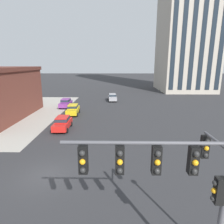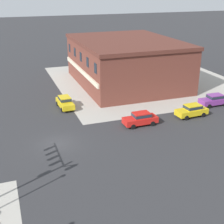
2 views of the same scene
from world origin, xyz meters
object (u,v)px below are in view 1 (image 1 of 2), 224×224
car_cross_westbound (73,109)px  car_main_mid (63,123)px  traffic_signal_main (184,185)px  car_parked_curb (112,97)px  car_main_southbound_near (66,103)px

car_cross_westbound → car_main_mid: 7.77m
traffic_signal_main → car_parked_curb: traffic_signal_main is taller
car_cross_westbound → car_parked_curb: same height
car_parked_curb → car_main_mid: same height
car_parked_curb → traffic_signal_main: bearing=-85.8°
car_parked_curb → car_main_mid: 21.12m
traffic_signal_main → car_main_southbound_near: (-11.94, 32.12, -3.65)m
car_cross_westbound → car_main_mid: (0.27, -7.77, 0.00)m
car_parked_curb → car_main_mid: (-6.21, -20.19, 0.00)m
car_parked_curb → car_main_southbound_near: bearing=-142.8°
car_main_southbound_near → car_cross_westbound: bearing=-65.0°
car_main_southbound_near → car_main_mid: (2.86, -13.30, 0.00)m
car_parked_curb → car_main_mid: bearing=-107.1°
traffic_signal_main → car_main_southbound_near: size_ratio=1.55×
traffic_signal_main → car_parked_curb: 39.28m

